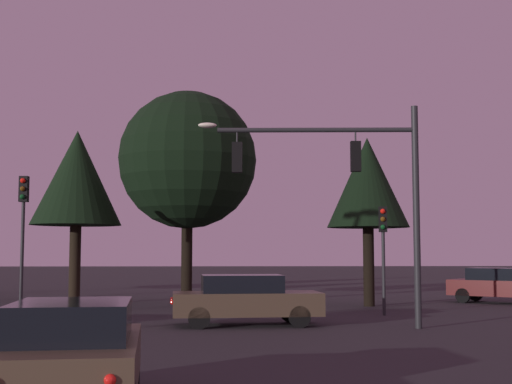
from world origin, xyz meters
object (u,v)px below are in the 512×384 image
at_px(tree_behind_sign, 77,179).
at_px(traffic_light_corner_right, 23,217).
at_px(tree_right_cluster, 368,184).
at_px(tree_center_horizon, 188,160).
at_px(car_nearside_lane, 72,354).
at_px(traffic_light_corner_left, 383,238).
at_px(car_far_lane, 500,285).
at_px(traffic_signal_mast_arm, 351,177).
at_px(car_crossing_right, 245,299).

bearing_deg(tree_behind_sign, traffic_light_corner_right, -96.36).
height_order(traffic_light_corner_right, tree_behind_sign, tree_behind_sign).
bearing_deg(tree_right_cluster, tree_behind_sign, 172.70).
height_order(tree_center_horizon, tree_right_cluster, tree_center_horizon).
bearing_deg(car_nearside_lane, tree_center_horizon, 88.38).
bearing_deg(traffic_light_corner_left, car_nearside_lane, -117.85).
height_order(traffic_light_corner_right, car_far_lane, traffic_light_corner_right).
distance_m(traffic_signal_mast_arm, traffic_light_corner_right, 11.58).
height_order(traffic_signal_mast_arm, car_crossing_right, traffic_signal_mast_arm).
bearing_deg(tree_right_cluster, car_nearside_lane, -113.23).
relative_size(car_crossing_right, tree_right_cluster, 0.66).
relative_size(traffic_signal_mast_arm, car_far_lane, 1.47).
xyz_separation_m(traffic_signal_mast_arm, traffic_light_corner_left, (1.88, 4.17, -1.70)).
bearing_deg(tree_right_cluster, traffic_light_corner_left, -94.62).
relative_size(car_nearside_lane, tree_behind_sign, 0.55).
bearing_deg(car_crossing_right, car_far_lane, 37.96).
xyz_separation_m(car_nearside_lane, tree_right_cluster, (8.07, 18.81, 4.26)).
bearing_deg(car_nearside_lane, traffic_signal_mast_arm, 60.78).
distance_m(car_far_lane, tree_right_cluster, 7.55).
bearing_deg(traffic_light_corner_right, tree_behind_sign, 83.64).
xyz_separation_m(traffic_light_corner_right, tree_center_horizon, (5.43, 4.95, 2.68)).
xyz_separation_m(traffic_signal_mast_arm, car_nearside_lane, (-5.86, -10.47, -3.63)).
distance_m(traffic_signal_mast_arm, tree_right_cluster, 8.65).
bearing_deg(car_crossing_right, tree_behind_sign, 127.88).
bearing_deg(tree_center_horizon, traffic_light_corner_left, -34.86).
bearing_deg(car_crossing_right, car_nearside_lane, -103.63).
bearing_deg(tree_center_horizon, traffic_light_corner_right, -137.65).
distance_m(tree_center_horizon, tree_right_cluster, 7.64).
relative_size(traffic_light_corner_left, tree_behind_sign, 0.51).
xyz_separation_m(tree_behind_sign, tree_center_horizon, (4.79, -0.74, 0.73)).
bearing_deg(car_far_lane, traffic_light_corner_left, -138.71).
relative_size(tree_behind_sign, tree_right_cluster, 1.07).
height_order(tree_behind_sign, tree_right_cluster, tree_behind_sign).
distance_m(traffic_light_corner_right, tree_right_cluster, 13.68).
distance_m(traffic_light_corner_left, tree_behind_sign, 13.54).
xyz_separation_m(traffic_signal_mast_arm, tree_behind_sign, (-10.10, 9.91, 0.95)).
height_order(traffic_signal_mast_arm, traffic_light_corner_left, traffic_signal_mast_arm).
relative_size(traffic_light_corner_right, car_far_lane, 1.09).
bearing_deg(car_nearside_lane, car_far_lane, 55.10).
relative_size(traffic_light_corner_right, car_crossing_right, 1.05).
xyz_separation_m(car_far_lane, tree_center_horizon, (-13.58, -0.61, 5.30)).
bearing_deg(traffic_signal_mast_arm, traffic_light_corner_left, 65.73).
xyz_separation_m(car_nearside_lane, car_crossing_right, (2.76, 11.38, 0.00)).
bearing_deg(traffic_light_corner_right, traffic_light_corner_left, -0.25).
relative_size(car_far_lane, tree_behind_sign, 0.60).
relative_size(traffic_signal_mast_arm, tree_right_cluster, 0.94).
distance_m(traffic_light_corner_left, tree_right_cluster, 4.79).
relative_size(traffic_signal_mast_arm, tree_behind_sign, 0.88).
xyz_separation_m(car_crossing_right, tree_behind_sign, (-7.00, 9.00, 4.57)).
xyz_separation_m(traffic_signal_mast_arm, traffic_light_corner_right, (-10.73, 4.22, -1.01)).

